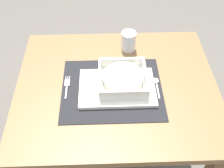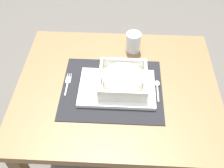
# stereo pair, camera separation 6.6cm
# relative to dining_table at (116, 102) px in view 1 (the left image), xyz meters

# --- Properties ---
(ground_plane) EXTENTS (6.00, 6.00, 0.00)m
(ground_plane) POSITION_rel_dining_table_xyz_m (0.00, 0.00, -0.60)
(ground_plane) COLOR #59544C
(dining_table) EXTENTS (0.85, 0.71, 0.71)m
(dining_table) POSITION_rel_dining_table_xyz_m (0.00, 0.00, 0.00)
(dining_table) COLOR brown
(dining_table) RESTS_ON ground
(placemat) EXTENTS (0.41, 0.35, 0.00)m
(placemat) POSITION_rel_dining_table_xyz_m (-0.02, -0.02, 0.11)
(placemat) COLOR black
(placemat) RESTS_ON dining_table
(serving_plate) EXTENTS (0.31, 0.21, 0.02)m
(serving_plate) POSITION_rel_dining_table_xyz_m (-0.00, -0.03, 0.12)
(serving_plate) COLOR white
(serving_plate) RESTS_ON placemat
(porridge_bowl) EXTENTS (0.20, 0.20, 0.05)m
(porridge_bowl) POSITION_rel_dining_table_xyz_m (0.02, -0.01, 0.15)
(porridge_bowl) COLOR white
(porridge_bowl) RESTS_ON serving_plate
(fork) EXTENTS (0.02, 0.13, 0.00)m
(fork) POSITION_rel_dining_table_xyz_m (-0.21, -0.00, 0.12)
(fork) COLOR silver
(fork) RESTS_ON placemat
(spoon) EXTENTS (0.02, 0.11, 0.01)m
(spoon) POSITION_rel_dining_table_xyz_m (0.17, -0.00, 0.12)
(spoon) COLOR silver
(spoon) RESTS_ON placemat
(butter_knife) EXTENTS (0.01, 0.13, 0.01)m
(butter_knife) POSITION_rel_dining_table_xyz_m (0.14, -0.02, 0.12)
(butter_knife) COLOR black
(butter_knife) RESTS_ON placemat
(bread_knife) EXTENTS (0.01, 0.14, 0.01)m
(bread_knife) POSITION_rel_dining_table_xyz_m (0.12, -0.03, 0.12)
(bread_knife) COLOR #59331E
(bread_knife) RESTS_ON placemat
(drinking_glass) EXTENTS (0.07, 0.07, 0.09)m
(drinking_glass) POSITION_rel_dining_table_xyz_m (0.07, 0.23, 0.15)
(drinking_glass) COLOR white
(drinking_glass) RESTS_ON dining_table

